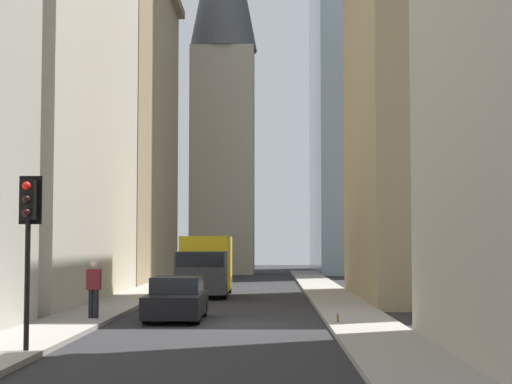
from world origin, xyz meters
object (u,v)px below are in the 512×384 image
delivery_truck (205,265)px  discarded_bottle (338,318)px  traffic_light_foreground (28,221)px  sedan_black (177,300)px  pedestrian (94,287)px

delivery_truck → discarded_bottle: bearing=-160.0°
traffic_light_foreground → discarded_bottle: size_ratio=14.51×
sedan_black → discarded_bottle: (-1.97, -5.12, -0.42)m
discarded_bottle → delivery_truck: bearing=20.0°
sedan_black → traffic_light_foreground: bearing=164.7°
discarded_bottle → sedan_black: bearing=69.0°
pedestrian → discarded_bottle: bearing=-98.4°
pedestrian → traffic_light_foreground: bearing=-178.7°
delivery_truck → discarded_bottle: delivery_truck is taller
delivery_truck → traffic_light_foreground: 21.02m
sedan_black → pedestrian: (-0.83, 2.56, 0.47)m
sedan_black → pedestrian: size_ratio=2.37×
traffic_light_foreground → sedan_black: bearing=-15.3°
delivery_truck → pedestrian: size_ratio=3.56×
sedan_black → traffic_light_foreground: 9.33m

